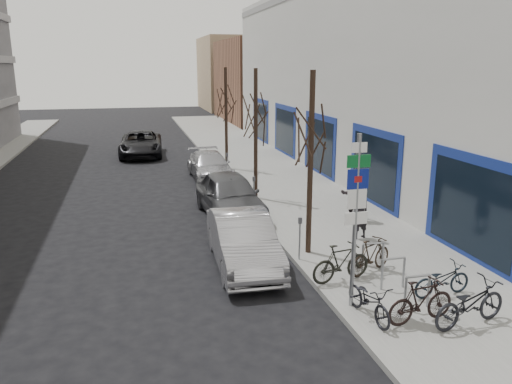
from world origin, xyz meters
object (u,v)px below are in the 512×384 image
bike_mid_inner (341,262)px  meter_back (227,163)px  tree_near (312,121)px  meter_front (300,234)px  parked_car_back (210,166)px  meter_mid (254,189)px  parked_car_mid (230,195)px  bike_mid_curb (442,277)px  tree_far (226,94)px  bike_near_right (421,301)px  pedestrian_far (353,194)px  parked_car_front (243,241)px  bike_near_left (369,297)px  bike_far_curb (470,300)px  bike_rack (393,269)px  tree_mid (256,104)px  bike_far_inner (371,255)px  pedestrian_near (360,214)px  highway_sign_pole (356,211)px  lane_car (141,144)px

bike_mid_inner → meter_back: bearing=-8.2°
tree_near → meter_front: size_ratio=4.33×
parked_car_back → meter_mid: bearing=-84.5°
meter_front → parked_car_mid: bearing=101.5°
bike_mid_curb → tree_far: bearing=2.1°
bike_near_right → pedestrian_far: size_ratio=0.89×
parked_car_front → meter_back: bearing=83.6°
bike_near_left → parked_car_back: size_ratio=0.35×
parked_car_front → bike_far_curb: bearing=-48.5°
meter_mid → parked_car_back: bearing=96.9°
meter_front → pedestrian_far: bearing=45.8°
tree_far → parked_car_front: 13.76m
bike_mid_curb → parked_car_mid: (-3.64, 8.16, 0.21)m
bike_rack → bike_near_right: size_ratio=1.34×
parked_car_front → parked_car_back: size_ratio=0.99×
bike_near_right → tree_mid: bearing=-1.9°
meter_mid → bike_near_left: bearing=-87.7°
tree_near → meter_front: tree_near is taller
bike_rack → tree_near: tree_near is taller
bike_rack → bike_far_inner: 1.05m
bike_near_right → bike_mid_inner: size_ratio=0.97×
meter_back → bike_near_left: bearing=-88.6°
tree_mid → pedestrian_far: tree_mid is taller
bike_near_left → pedestrian_near: (2.12, 4.92, 0.31)m
tree_far → parked_car_back: tree_far is taller
tree_near → bike_mid_curb: 5.42m
pedestrian_near → pedestrian_far: (0.66, 1.96, 0.14)m
meter_back → bike_mid_inner: 12.69m
meter_back → parked_car_back: bearing=136.6°
bike_near_right → meter_back: bearing=-1.4°
parked_car_front → pedestrian_far: bearing=33.7°
meter_back → parked_car_back: 1.06m
parked_car_mid → pedestrian_near: bearing=-50.7°
highway_sign_pole → bike_far_inner: (1.32, 1.66, -1.81)m
meter_back → pedestrian_far: (3.15, -7.76, 0.18)m
tree_far → parked_car_back: bearing=-123.8°
parked_car_front → parked_car_mid: (0.56, 4.78, 0.08)m
tree_far → lane_car: (-4.40, 5.87, -3.33)m
parked_car_mid → tree_near: bearing=-75.4°
bike_near_right → parked_car_front: bearing=27.3°
tree_near → bike_far_inner: bearing=-58.8°
meter_mid → bike_near_left: size_ratio=0.78×
parked_car_mid → bike_mid_inner: bearing=-80.1°
tree_near → bike_far_inner: (1.12, -1.86, -3.46)m
highway_sign_pole → tree_near: bearing=86.7°
tree_near → bike_near_left: 5.40m
meter_front → bike_mid_inner: size_ratio=0.73×
bike_far_inner → bike_rack: bearing=157.6°
tree_near → bike_near_right: size_ratio=3.25×
meter_mid → tree_far: bearing=86.8°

